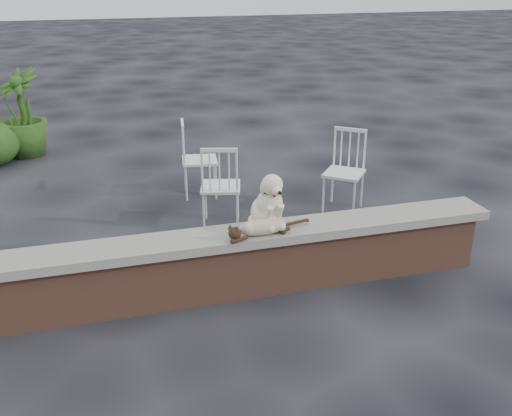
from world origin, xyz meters
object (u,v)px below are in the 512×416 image
object	(u,v)px
dog	(266,199)
chair_e	(200,159)
chair_d	(344,172)
cat	(262,226)
potted_plant_b	(21,113)
chair_c	(221,185)

from	to	relation	value
dog	chair_e	xyz separation A→B (m)	(-0.12, 2.40, -0.37)
dog	chair_d	distance (m)	2.04
cat	potted_plant_b	size ratio (longest dim) A/B	0.71
cat	chair_d	size ratio (longest dim) A/B	0.98
chair_e	potted_plant_b	size ratio (longest dim) A/B	0.72
chair_e	potted_plant_b	bearing A→B (deg)	50.94
dog	chair_d	world-z (taller)	dog
potted_plant_b	chair_c	bearing A→B (deg)	-56.23
chair_c	chair_e	bearing A→B (deg)	-72.69
dog	chair_e	distance (m)	2.43
dog	chair_c	bearing A→B (deg)	84.72
chair_c	dog	bearing A→B (deg)	108.41
potted_plant_b	dog	bearing A→B (deg)	-64.00
dog	chair_d	size ratio (longest dim) A/B	0.55
chair_c	chair_d	bearing A→B (deg)	-163.37
dog	chair_c	xyz separation A→B (m)	(-0.08, 1.41, -0.37)
chair_e	chair_c	bearing A→B (deg)	-169.79
potted_plant_b	cat	bearing A→B (deg)	-65.46
chair_d	dog	bearing A→B (deg)	-94.15
dog	potted_plant_b	bearing A→B (deg)	107.41
chair_d	potted_plant_b	world-z (taller)	potted_plant_b
cat	chair_e	size ratio (longest dim) A/B	0.98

